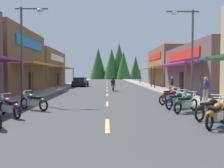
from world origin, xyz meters
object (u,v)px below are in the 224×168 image
at_px(motorcycle_parked_right_1, 217,113).
at_px(pedestrian_strolling, 172,84).
at_px(motorcycle_parked_left_3, 10,106).
at_px(motorcycle_parked_right_2, 210,108).
at_px(rider_cruising_lead, 113,85).
at_px(streetlamp_right, 188,42).
at_px(motorcycle_parked_right_4, 177,100).
at_px(motorcycle_parked_right_3, 186,103).
at_px(motorcycle_parked_right_5, 171,97).
at_px(motorcycle_parked_right_6, 169,94).
at_px(streetlamp_left, 27,41).
at_px(motorcycle_parked_left_4, 34,101).
at_px(pedestrian_waiting, 206,88).
at_px(parked_car_curbside, 80,82).

relative_size(motorcycle_parked_right_1, pedestrian_strolling, 0.97).
bearing_deg(motorcycle_parked_left_3, motorcycle_parked_right_2, -140.79).
relative_size(motorcycle_parked_right_2, rider_cruising_lead, 0.85).
distance_m(streetlamp_right, motorcycle_parked_left_3, 11.58).
bearing_deg(motorcycle_parked_right_1, motorcycle_parked_right_4, 44.16).
distance_m(motorcycle_parked_right_1, motorcycle_parked_right_4, 4.60).
height_order(streetlamp_right, motorcycle_parked_right_1, streetlamp_right).
xyz_separation_m(motorcycle_parked_right_3, motorcycle_parked_right_5, (0.08, 3.12, 0.00)).
height_order(streetlamp_right, rider_cruising_lead, streetlamp_right).
height_order(motorcycle_parked_right_5, motorcycle_parked_right_6, same).
xyz_separation_m(motorcycle_parked_right_5, motorcycle_parked_left_3, (-8.43, -4.29, 0.00)).
relative_size(streetlamp_left, pedestrian_strolling, 3.80).
bearing_deg(streetlamp_left, rider_cruising_lead, 60.58).
relative_size(streetlamp_left, streetlamp_right, 1.03).
bearing_deg(motorcycle_parked_right_2, streetlamp_left, 113.27).
xyz_separation_m(motorcycle_parked_left_4, rider_cruising_lead, (4.58, 14.13, 0.17)).
xyz_separation_m(motorcycle_parked_right_6, pedestrian_waiting, (2.24, -0.96, 0.52)).
bearing_deg(pedestrian_strolling, motorcycle_parked_right_3, -83.63).
height_order(motorcycle_parked_right_3, motorcycle_parked_left_4, same).
xyz_separation_m(streetlamp_left, streetlamp_right, (10.76, -0.23, -0.11)).
height_order(motorcycle_parked_right_3, rider_cruising_lead, rider_cruising_lead).
distance_m(motorcycle_parked_right_1, motorcycle_parked_right_6, 8.04).
distance_m(motorcycle_parked_right_3, motorcycle_parked_right_5, 3.12).
distance_m(motorcycle_parked_right_2, motorcycle_parked_right_4, 3.31).
bearing_deg(motorcycle_parked_right_5, motorcycle_parked_left_4, 163.31).
height_order(motorcycle_parked_right_1, motorcycle_parked_right_6, same).
distance_m(motorcycle_parked_left_3, pedestrian_waiting, 12.05).
xyz_separation_m(pedestrian_waiting, pedestrian_strolling, (-0.55, 6.16, -0.04)).
distance_m(motorcycle_parked_right_2, pedestrian_waiting, 6.19).
bearing_deg(streetlamp_left, motorcycle_parked_right_3, -24.12).
relative_size(streetlamp_left, motorcycle_parked_right_2, 3.50).
relative_size(motorcycle_parked_right_3, motorcycle_parked_left_3, 1.07).
relative_size(motorcycle_parked_right_5, motorcycle_parked_left_3, 1.16).
bearing_deg(motorcycle_parked_left_4, pedestrian_waiting, -131.40).
bearing_deg(rider_cruising_lead, streetlamp_left, 149.59).
bearing_deg(motorcycle_parked_left_3, motorcycle_parked_right_1, -149.78).
relative_size(motorcycle_parked_right_5, parked_car_curbside, 0.42).
distance_m(rider_cruising_lead, pedestrian_strolling, 7.32).
distance_m(motorcycle_parked_right_2, parked_car_curbside, 27.76).
distance_m(streetlamp_left, motorcycle_parked_right_6, 10.41).
relative_size(motorcycle_parked_left_3, rider_cruising_lead, 0.75).
distance_m(pedestrian_waiting, parked_car_curbside, 23.30).
height_order(streetlamp_left, motorcycle_parked_right_5, streetlamp_left).
bearing_deg(motorcycle_parked_left_3, motorcycle_parked_right_3, -127.76).
xyz_separation_m(motorcycle_parked_right_1, pedestrian_strolling, (2.04, 13.22, 0.48)).
distance_m(motorcycle_parked_left_3, rider_cruising_lead, 16.89).
distance_m(streetlamp_right, pedestrian_strolling, 6.77).
height_order(motorcycle_parked_right_1, motorcycle_parked_right_3, same).
bearing_deg(rider_cruising_lead, motorcycle_parked_right_6, -161.14).
height_order(motorcycle_parked_left_3, pedestrian_waiting, pedestrian_waiting).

